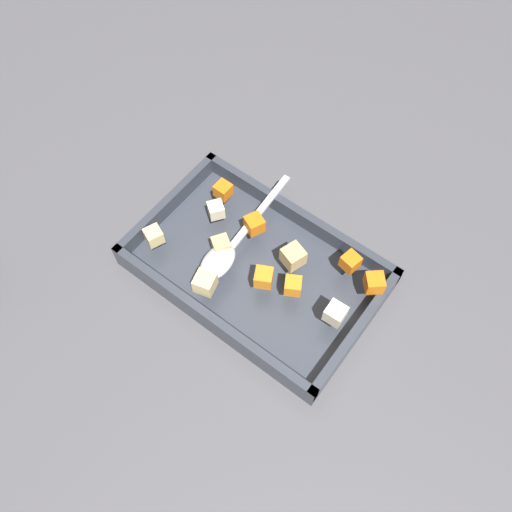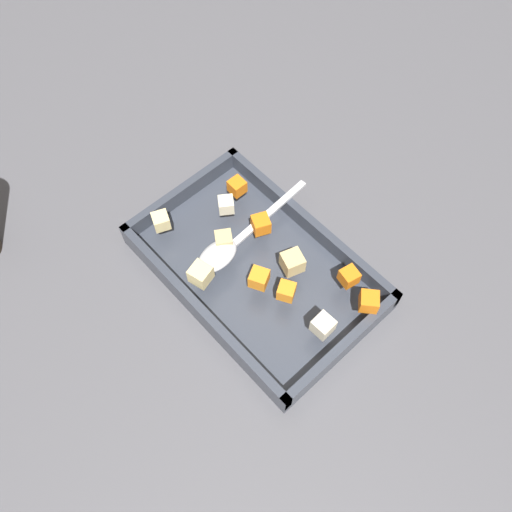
# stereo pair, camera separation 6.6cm
# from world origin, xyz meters

# --- Properties ---
(ground_plane) EXTENTS (4.00, 4.00, 0.00)m
(ground_plane) POSITION_xyz_m (0.00, 0.00, 0.00)
(ground_plane) COLOR #4C4C51
(baking_dish) EXTENTS (0.35, 0.22, 0.04)m
(baking_dish) POSITION_xyz_m (0.01, 0.01, 0.01)
(baking_dish) COLOR #333842
(baking_dish) RESTS_ON ground_plane
(carrot_chunk_far_left) EXTENTS (0.03, 0.03, 0.02)m
(carrot_chunk_far_left) POSITION_xyz_m (0.16, 0.07, 0.06)
(carrot_chunk_far_left) COLOR orange
(carrot_chunk_far_left) RESTS_ON baking_dish
(carrot_chunk_near_spoon) EXTENTS (0.03, 0.03, 0.02)m
(carrot_chunk_near_spoon) POSITION_xyz_m (0.08, -0.00, 0.06)
(carrot_chunk_near_spoon) COLOR orange
(carrot_chunk_near_spoon) RESTS_ON baking_dish
(carrot_chunk_back_center) EXTENTS (0.03, 0.03, 0.02)m
(carrot_chunk_back_center) POSITION_xyz_m (0.12, 0.08, 0.06)
(carrot_chunk_back_center) COLOR orange
(carrot_chunk_back_center) RESTS_ON baking_dish
(carrot_chunk_under_handle) EXTENTS (0.03, 0.03, 0.02)m
(carrot_chunk_under_handle) POSITION_xyz_m (0.04, -0.01, 0.06)
(carrot_chunk_under_handle) COLOR orange
(carrot_chunk_under_handle) RESTS_ON baking_dish
(carrot_chunk_heap_top) EXTENTS (0.02, 0.02, 0.02)m
(carrot_chunk_heap_top) POSITION_xyz_m (-0.10, 0.07, 0.06)
(carrot_chunk_heap_top) COLOR orange
(carrot_chunk_heap_top) RESTS_ON baking_dish
(carrot_chunk_far_right) EXTENTS (0.03, 0.03, 0.02)m
(carrot_chunk_far_right) POSITION_xyz_m (-0.02, 0.05, 0.06)
(carrot_chunk_far_right) COLOR orange
(carrot_chunk_far_right) RESTS_ON baking_dish
(potato_chunk_heap_side) EXTENTS (0.04, 0.04, 0.03)m
(potato_chunk_heap_side) POSITION_xyz_m (0.05, 0.04, 0.06)
(potato_chunk_heap_side) COLOR tan
(potato_chunk_heap_side) RESTS_ON baking_dish
(potato_chunk_corner_sw) EXTENTS (0.03, 0.03, 0.02)m
(potato_chunk_corner_sw) POSITION_xyz_m (-0.04, -0.01, 0.06)
(potato_chunk_corner_sw) COLOR tan
(potato_chunk_corner_sw) RESTS_ON baking_dish
(potato_chunk_near_right) EXTENTS (0.03, 0.03, 0.02)m
(potato_chunk_near_right) POSITION_xyz_m (-0.08, 0.03, 0.06)
(potato_chunk_near_right) COLOR beige
(potato_chunk_near_right) RESTS_ON baking_dish
(potato_chunk_corner_ne) EXTENTS (0.03, 0.03, 0.02)m
(potato_chunk_corner_ne) POSITION_xyz_m (-0.13, -0.06, 0.06)
(potato_chunk_corner_ne) COLOR #E0CC89
(potato_chunk_corner_ne) RESTS_ON baking_dish
(potato_chunk_corner_nw) EXTENTS (0.03, 0.03, 0.03)m
(potato_chunk_corner_nw) POSITION_xyz_m (-0.02, -0.07, 0.06)
(potato_chunk_corner_nw) COLOR #E0CC89
(potato_chunk_corner_nw) RESTS_ON baking_dish
(parsnip_chunk_front_center) EXTENTS (0.03, 0.03, 0.03)m
(parsnip_chunk_front_center) POSITION_xyz_m (0.15, 0.00, 0.06)
(parsnip_chunk_front_center) COLOR beige
(parsnip_chunk_front_center) RESTS_ON baking_dish
(serving_spoon) EXTENTS (0.04, 0.22, 0.02)m
(serving_spoon) POSITION_xyz_m (-0.03, -0.02, 0.05)
(serving_spoon) COLOR silver
(serving_spoon) RESTS_ON baking_dish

